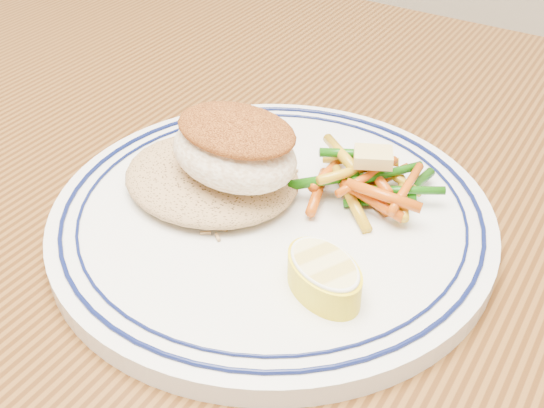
{
  "coord_description": "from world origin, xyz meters",
  "views": [
    {
      "loc": [
        0.15,
        -0.3,
        1.05
      ],
      "look_at": [
        -0.05,
        0.01,
        0.77
      ],
      "focal_mm": 45.0,
      "sensor_mm": 36.0,
      "label": 1
    }
  ],
  "objects_px": {
    "lemon_wedge": "(324,275)",
    "dining_table": "(317,360)",
    "fish_fillet": "(234,147)",
    "vegetable_pile": "(366,181)",
    "plate": "(272,216)",
    "rice_pilaf": "(211,173)"
  },
  "relations": [
    {
      "from": "lemon_wedge",
      "to": "dining_table",
      "type": "bearing_deg",
      "value": 117.34
    },
    {
      "from": "fish_fillet",
      "to": "vegetable_pile",
      "type": "relative_size",
      "value": 0.97
    },
    {
      "from": "lemon_wedge",
      "to": "vegetable_pile",
      "type": "bearing_deg",
      "value": 101.4
    },
    {
      "from": "fish_fillet",
      "to": "vegetable_pile",
      "type": "bearing_deg",
      "value": 32.65
    },
    {
      "from": "plate",
      "to": "lemon_wedge",
      "type": "distance_m",
      "value": 0.09
    },
    {
      "from": "dining_table",
      "to": "lemon_wedge",
      "type": "distance_m",
      "value": 0.13
    },
    {
      "from": "dining_table",
      "to": "vegetable_pile",
      "type": "distance_m",
      "value": 0.14
    },
    {
      "from": "plate",
      "to": "rice_pilaf",
      "type": "bearing_deg",
      "value": 179.7
    },
    {
      "from": "plate",
      "to": "lemon_wedge",
      "type": "bearing_deg",
      "value": -37.37
    },
    {
      "from": "dining_table",
      "to": "plate",
      "type": "xyz_separation_m",
      "value": [
        -0.05,
        0.01,
        0.11
      ]
    },
    {
      "from": "plate",
      "to": "vegetable_pile",
      "type": "height_order",
      "value": "vegetable_pile"
    },
    {
      "from": "plate",
      "to": "rice_pilaf",
      "type": "xyz_separation_m",
      "value": [
        -0.05,
        0.0,
        0.02
      ]
    },
    {
      "from": "rice_pilaf",
      "to": "vegetable_pile",
      "type": "xyz_separation_m",
      "value": [
        0.1,
        0.05,
        0.0
      ]
    },
    {
      "from": "plate",
      "to": "vegetable_pile",
      "type": "relative_size",
      "value": 2.97
    },
    {
      "from": "plate",
      "to": "fish_fillet",
      "type": "bearing_deg",
      "value": -177.59
    },
    {
      "from": "dining_table",
      "to": "plate",
      "type": "relative_size",
      "value": 4.97
    },
    {
      "from": "plate",
      "to": "rice_pilaf",
      "type": "height_order",
      "value": "rice_pilaf"
    },
    {
      "from": "vegetable_pile",
      "to": "lemon_wedge",
      "type": "relative_size",
      "value": 1.45
    },
    {
      "from": "dining_table",
      "to": "vegetable_pile",
      "type": "relative_size",
      "value": 14.77
    },
    {
      "from": "plate",
      "to": "vegetable_pile",
      "type": "xyz_separation_m",
      "value": [
        0.05,
        0.05,
        0.02
      ]
    },
    {
      "from": "vegetable_pile",
      "to": "plate",
      "type": "bearing_deg",
      "value": -134.88
    },
    {
      "from": "vegetable_pile",
      "to": "rice_pilaf",
      "type": "bearing_deg",
      "value": -154.21
    }
  ]
}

